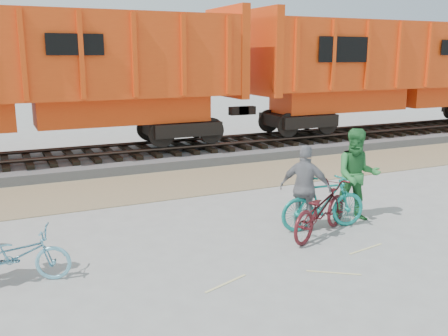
{
  "coord_description": "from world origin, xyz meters",
  "views": [
    {
      "loc": [
        -4.12,
        -7.43,
        3.56
      ],
      "look_at": [
        0.04,
        1.5,
        1.32
      ],
      "focal_mm": 40.0,
      "sensor_mm": 36.0,
      "label": 1
    }
  ],
  "objects_px": {
    "bicycle_teal": "(324,203)",
    "bicycle_maroon": "(320,210)",
    "person_woman": "(305,188)",
    "hopper_car_right": "(399,68)",
    "hopper_car_center": "(21,73)",
    "person_man": "(357,175)",
    "bicycle_blue": "(17,255)"
  },
  "relations": [
    {
      "from": "bicycle_blue",
      "to": "bicycle_teal",
      "type": "height_order",
      "value": "bicycle_teal"
    },
    {
      "from": "bicycle_teal",
      "to": "bicycle_maroon",
      "type": "distance_m",
      "value": 0.4
    },
    {
      "from": "hopper_car_center",
      "to": "person_woman",
      "type": "distance_m",
      "value": 9.73
    },
    {
      "from": "bicycle_blue",
      "to": "bicycle_maroon",
      "type": "bearing_deg",
      "value": -74.98
    },
    {
      "from": "hopper_car_center",
      "to": "person_woman",
      "type": "bearing_deg",
      "value": -59.92
    },
    {
      "from": "bicycle_maroon",
      "to": "person_woman",
      "type": "xyz_separation_m",
      "value": [
        -0.1,
        0.4,
        0.36
      ]
    },
    {
      "from": "hopper_car_center",
      "to": "bicycle_teal",
      "type": "relative_size",
      "value": 7.37
    },
    {
      "from": "hopper_car_right",
      "to": "person_man",
      "type": "distance_m",
      "value": 12.19
    },
    {
      "from": "hopper_car_center",
      "to": "bicycle_blue",
      "type": "relative_size",
      "value": 8.33
    },
    {
      "from": "bicycle_maroon",
      "to": "person_man",
      "type": "height_order",
      "value": "person_man"
    },
    {
      "from": "hopper_car_right",
      "to": "bicycle_blue",
      "type": "bearing_deg",
      "value": -152.26
    },
    {
      "from": "hopper_car_right",
      "to": "person_woman",
      "type": "xyz_separation_m",
      "value": [
        -10.24,
        -8.22,
        -2.11
      ]
    },
    {
      "from": "bicycle_teal",
      "to": "person_man",
      "type": "bearing_deg",
      "value": -71.61
    },
    {
      "from": "hopper_car_center",
      "to": "person_man",
      "type": "xyz_separation_m",
      "value": [
        6.14,
        -8.14,
        -1.99
      ]
    },
    {
      "from": "bicycle_teal",
      "to": "bicycle_maroon",
      "type": "relative_size",
      "value": 0.93
    },
    {
      "from": "person_woman",
      "to": "hopper_car_center",
      "type": "bearing_deg",
      "value": -14.74
    },
    {
      "from": "bicycle_blue",
      "to": "hopper_car_center",
      "type": "bearing_deg",
      "value": 13.19
    },
    {
      "from": "hopper_car_right",
      "to": "bicycle_teal",
      "type": "relative_size",
      "value": 7.37
    },
    {
      "from": "bicycle_blue",
      "to": "person_woman",
      "type": "distance_m",
      "value": 5.53
    },
    {
      "from": "bicycle_teal",
      "to": "person_man",
      "type": "relative_size",
      "value": 0.94
    },
    {
      "from": "bicycle_teal",
      "to": "bicycle_maroon",
      "type": "height_order",
      "value": "bicycle_teal"
    },
    {
      "from": "person_woman",
      "to": "bicycle_maroon",
      "type": "bearing_deg",
      "value": 149.22
    },
    {
      "from": "hopper_car_right",
      "to": "bicycle_teal",
      "type": "bearing_deg",
      "value": -139.77
    },
    {
      "from": "bicycle_maroon",
      "to": "person_woman",
      "type": "relative_size",
      "value": 1.14
    },
    {
      "from": "bicycle_blue",
      "to": "bicycle_teal",
      "type": "bearing_deg",
      "value": -72.13
    },
    {
      "from": "hopper_car_right",
      "to": "bicycle_blue",
      "type": "height_order",
      "value": "hopper_car_right"
    },
    {
      "from": "hopper_car_center",
      "to": "bicycle_maroon",
      "type": "relative_size",
      "value": 6.85
    },
    {
      "from": "bicycle_maroon",
      "to": "hopper_car_right",
      "type": "bearing_deg",
      "value": -76.85
    },
    {
      "from": "bicycle_blue",
      "to": "hopper_car_right",
      "type": "bearing_deg",
      "value": -43.87
    },
    {
      "from": "bicycle_blue",
      "to": "bicycle_teal",
      "type": "relative_size",
      "value": 0.88
    },
    {
      "from": "person_woman",
      "to": "bicycle_teal",
      "type": "bearing_deg",
      "value": -152.55
    },
    {
      "from": "person_man",
      "to": "bicycle_blue",
      "type": "bearing_deg",
      "value": -150.28
    }
  ]
}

